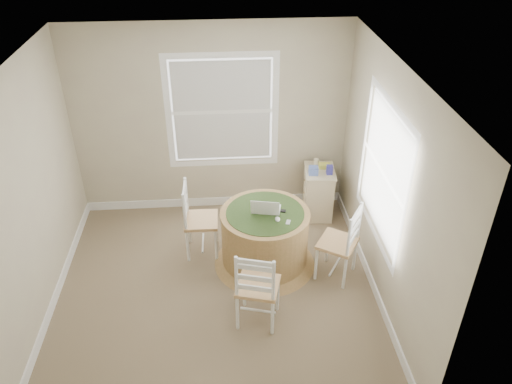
{
  "coord_description": "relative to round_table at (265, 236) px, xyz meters",
  "views": [
    {
      "loc": [
        0.13,
        -4.21,
        4.03
      ],
      "look_at": [
        0.49,
        0.45,
        1.05
      ],
      "focal_mm": 35.0,
      "sensor_mm": 36.0,
      "label": 1
    }
  ],
  "objects": [
    {
      "name": "keys",
      "position": [
        0.21,
        0.01,
        0.34
      ],
      "size": [
        0.07,
        0.07,
        0.02
      ],
      "primitive_type": "cube",
      "rotation": [
        0.0,
        0.0,
        -0.31
      ],
      "color": "black",
      "rests_on": "round_table"
    },
    {
      "name": "cup_cream",
      "position": [
        0.8,
        1.13,
        0.34
      ],
      "size": [
        0.07,
        0.07,
        0.09
      ],
      "primitive_type": "cylinder",
      "color": "beige",
      "rests_on": "corner_chest"
    },
    {
      "name": "room",
      "position": [
        -0.43,
        -0.31,
        0.89
      ],
      "size": [
        3.64,
        3.64,
        2.64
      ],
      "color": "#816A52",
      "rests_on": "ground"
    },
    {
      "name": "corner_chest",
      "position": [
        0.83,
        1.0,
        -0.06
      ],
      "size": [
        0.44,
        0.56,
        0.7
      ],
      "rotation": [
        0.0,
        0.0,
        -0.09
      ],
      "color": "beige",
      "rests_on": "ground"
    },
    {
      "name": "chair_right",
      "position": [
        0.81,
        -0.27,
        0.07
      ],
      "size": [
        0.56,
        0.57,
        0.95
      ],
      "primitive_type": null,
      "rotation": [
        0.0,
        0.0,
        -2.13
      ],
      "color": "white",
      "rests_on": "ground"
    },
    {
      "name": "phone",
      "position": [
        0.24,
        -0.21,
        0.34
      ],
      "size": [
        0.07,
        0.1,
        0.02
      ],
      "primitive_type": "cube",
      "rotation": [
        0.0,
        0.0,
        -0.31
      ],
      "color": "#B7BABF",
      "rests_on": "round_table"
    },
    {
      "name": "tissue_box",
      "position": [
        0.73,
        0.92,
        0.34
      ],
      "size": [
        0.13,
        0.13,
        0.1
      ],
      "primitive_type": "cube",
      "rotation": [
        0.0,
        0.0,
        -0.09
      ],
      "color": "#5670C5",
      "rests_on": "corner_chest"
    },
    {
      "name": "box_yellow",
      "position": [
        0.89,
        1.05,
        0.32
      ],
      "size": [
        0.16,
        0.11,
        0.06
      ],
      "primitive_type": "cube",
      "rotation": [
        0.0,
        0.0,
        -0.09
      ],
      "color": "#D2D44A",
      "rests_on": "corner_chest"
    },
    {
      "name": "box_blue",
      "position": [
        0.92,
        0.9,
        0.35
      ],
      "size": [
        0.09,
        0.09,
        0.12
      ],
      "primitive_type": "cube",
      "rotation": [
        0.0,
        0.0,
        -0.09
      ],
      "color": "#343297",
      "rests_on": "corner_chest"
    },
    {
      "name": "chair_left",
      "position": [
        -0.75,
        0.29,
        0.07
      ],
      "size": [
        0.41,
        0.43,
        0.95
      ],
      "primitive_type": null,
      "rotation": [
        0.0,
        0.0,
        1.56
      ],
      "color": "white",
      "rests_on": "ground"
    },
    {
      "name": "chair_near",
      "position": [
        -0.15,
        -0.91,
        0.07
      ],
      "size": [
        0.51,
        0.5,
        0.95
      ],
      "primitive_type": null,
      "rotation": [
        0.0,
        0.0,
        2.87
      ],
      "color": "white",
      "rests_on": "ground"
    },
    {
      "name": "mouse",
      "position": [
        0.13,
        -0.15,
        0.35
      ],
      "size": [
        0.09,
        0.11,
        0.03
      ],
      "primitive_type": "ellipsoid",
      "rotation": [
        0.0,
        0.0,
        -0.31
      ],
      "color": "white",
      "rests_on": "round_table"
    },
    {
      "name": "laptop",
      "position": [
        0.01,
        0.03,
        0.37
      ],
      "size": [
        0.37,
        0.34,
        0.23
      ],
      "rotation": [
        0.0,
        0.0,
        2.94
      ],
      "color": "white",
      "rests_on": "round_table"
    },
    {
      "name": "round_table",
      "position": [
        0.0,
        0.0,
        0.0
      ],
      "size": [
        1.22,
        1.22,
        0.75
      ],
      "rotation": [
        0.0,
        0.0,
        -0.31
      ],
      "color": "#A57A4A",
      "rests_on": "ground"
    }
  ]
}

